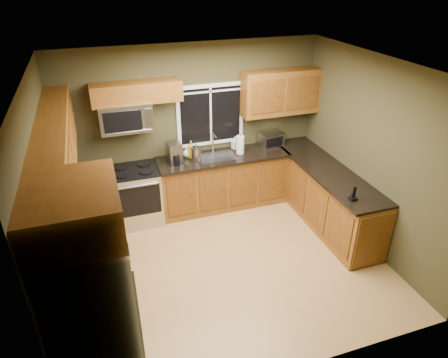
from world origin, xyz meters
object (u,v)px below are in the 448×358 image
refrigerator (95,315)px  soap_bottle_a (191,150)px  cordless_phone (353,196)px  paper_towel_roll (240,145)px  toaster_oven (271,139)px  microwave (126,117)px  soap_bottle_c (187,152)px  coffee_maker (175,154)px  soap_bottle_b (235,143)px  range (136,195)px  kettle (196,153)px

refrigerator → soap_bottle_a: (1.64, 2.87, 0.18)m
refrigerator → cordless_phone: size_ratio=8.98×
soap_bottle_a → paper_towel_roll: bearing=-6.3°
toaster_oven → paper_towel_roll: paper_towel_roll is taller
microwave → toaster_oven: size_ratio=1.77×
cordless_phone → toaster_oven: bearing=98.2°
soap_bottle_c → cordless_phone: size_ratio=0.85×
coffee_maker → paper_towel_roll: bearing=0.4°
refrigerator → coffee_maker: (1.35, 2.78, 0.20)m
microwave → coffee_maker: size_ratio=2.27×
refrigerator → soap_bottle_b: 3.87m
soap_bottle_c → paper_towel_roll: bearing=-9.5°
refrigerator → microwave: (0.69, 2.91, 0.83)m
range → soap_bottle_c: 1.07m
refrigerator → paper_towel_roll: (2.45, 2.79, 0.19)m
kettle → soap_bottle_a: (-0.05, 0.14, 0.01)m
soap_bottle_c → cordless_phone: 2.67m
microwave → soap_bottle_a: (0.95, -0.03, -0.65)m
kettle → soap_bottle_b: bearing=19.4°
refrigerator → cordless_phone: bearing=15.4°
microwave → cordless_phone: size_ratio=3.79×
microwave → soap_bottle_b: (1.75, 0.09, -0.68)m
refrigerator → kettle: size_ratio=6.31×
range → soap_bottle_c: soap_bottle_c is taller
toaster_oven → coffee_maker: bearing=-175.4°
soap_bottle_c → range: bearing=-169.8°
soap_bottle_a → cordless_phone: (1.71, -1.95, -0.08)m
refrigerator → soap_bottle_c: 3.33m
range → kettle: kettle is taller
refrigerator → soap_bottle_b: size_ratio=8.50×
refrigerator → toaster_oven: 4.23m
coffee_maker → cordless_phone: coffee_maker is taller
coffee_maker → cordless_phone: size_ratio=1.67×
range → kettle: 1.17m
soap_bottle_b → soap_bottle_c: bearing=-175.3°
paper_towel_roll → refrigerator: bearing=-131.3°
range → soap_bottle_b: size_ratio=4.43×
range → coffee_maker: size_ratio=2.80×
paper_towel_roll → soap_bottle_c: (-0.86, 0.14, -0.07)m
range → cordless_phone: size_ratio=4.68×
refrigerator → toaster_oven: bearing=43.6°
coffee_maker → soap_bottle_c: coffee_maker is taller
refrigerator → kettle: bearing=58.3°
microwave → refrigerator: bearing=-103.3°
paper_towel_roll → toaster_oven: bearing=12.0°
toaster_oven → range: bearing=-176.5°
soap_bottle_b → kettle: bearing=-160.6°
paper_towel_roll → soap_bottle_a: paper_towel_roll is taller
microwave → soap_bottle_a: 1.15m
coffee_maker → microwave: bearing=169.1°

